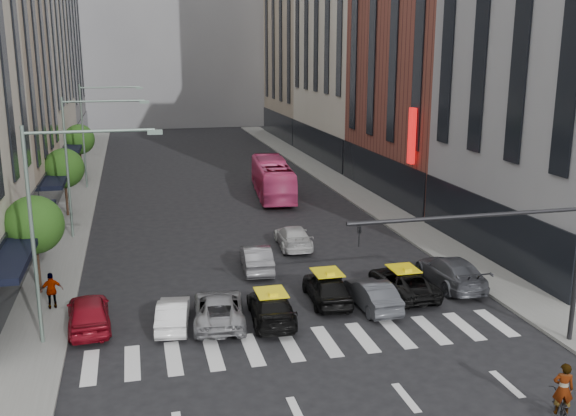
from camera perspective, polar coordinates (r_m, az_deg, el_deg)
ground at (r=26.26m, az=3.16°, el=-13.26°), size 160.00×160.00×0.00m
sidewalk_left at (r=53.86m, az=-18.30°, el=0.38°), size 3.00×96.00×0.15m
sidewalk_right at (r=56.74m, az=5.49°, el=1.68°), size 3.00×96.00×0.15m
building_left_d at (r=87.96m, az=-21.10°, el=14.93°), size 8.00×18.00×30.00m
building_right_b at (r=54.84m, az=12.50°, el=14.61°), size 8.00×18.00×26.00m
building_right_d at (r=90.58m, az=1.59°, el=15.12°), size 8.00×18.00×28.00m
building_far at (r=107.73m, az=-10.53°, el=16.82°), size 30.00×10.00×36.00m
tree_near at (r=33.73m, az=-21.64°, el=-1.41°), size 2.88×2.88×4.95m
tree_mid at (r=49.28m, az=-19.28°, el=3.35°), size 2.88×2.88×4.95m
tree_far at (r=65.05m, az=-18.06°, el=5.82°), size 2.88×2.88×4.95m
streetlamp_near at (r=27.20m, az=-19.99°, el=0.14°), size 5.38×0.25×9.00m
streetlamp_mid at (r=42.87m, az=-17.88°, el=5.06°), size 5.38×0.25×9.00m
streetlamp_far at (r=58.73m, az=-16.89°, el=7.33°), size 5.38×0.25×9.00m
traffic_signal at (r=26.92m, az=19.83°, el=-3.14°), size 10.10×0.20×6.00m
liberty_sign at (r=47.00m, az=10.96°, el=6.30°), size 0.30×0.70×4.00m
car_red at (r=29.88m, az=-17.31°, el=-8.83°), size 2.12×4.57×1.52m
car_white_front at (r=29.19m, az=-10.18°, el=-9.22°), size 1.82×3.96×1.26m
car_silver at (r=29.31m, az=-6.16°, el=-8.88°), size 2.76×5.08×1.35m
taxi_left at (r=29.32m, az=-1.51°, el=-8.79°), size 2.23×4.78×1.35m
taxi_center at (r=31.45m, az=3.49°, el=-7.06°), size 2.02×4.51×1.50m
car_grey_mid at (r=30.97m, az=7.50°, el=-7.61°), size 1.59×4.23×1.38m
taxi_right at (r=32.82m, az=10.17°, el=-6.48°), size 2.33×4.92×1.36m
car_grey_curb at (r=34.57m, az=14.26°, el=-5.49°), size 2.26×5.33×1.53m
car_row2_left at (r=35.79m, az=-2.83°, el=-4.47°), size 1.86×4.50×1.45m
car_row2_right at (r=39.91m, az=0.46°, el=-2.58°), size 2.22×4.79×1.36m
bus at (r=53.64m, az=-1.39°, el=2.63°), size 3.69×11.27×3.08m
motorcycle at (r=23.93m, az=23.11°, el=-15.98°), size 1.34×1.99×0.99m
rider at (r=23.29m, az=23.44°, el=-12.95°), size 0.78×0.66×1.83m
pedestrian_far at (r=32.21m, az=-20.26°, el=-6.90°), size 1.08×0.60×1.74m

